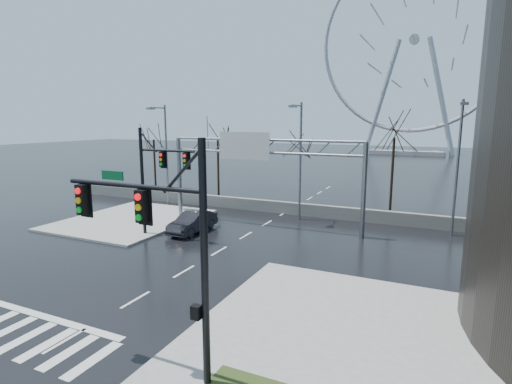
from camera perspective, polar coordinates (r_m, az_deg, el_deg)
The scene contains 17 objects.
ground at distance 20.69m, azimuth -16.82°, elevation -14.51°, with size 260.00×260.00×0.00m, color black.
sidewalk_right_ext at distance 18.18m, azimuth 13.77°, elevation -17.71°, with size 12.00×10.00×0.15m, color gray.
sidewalk_far at distance 36.14m, azimuth -17.34°, elevation -3.77°, with size 10.00×12.00×0.15m, color gray.
barrier_wall at distance 37.07m, azimuth 4.02°, elevation -2.23°, with size 52.00×0.50×1.10m, color slate.
signal_mast_near at distance 12.97m, azimuth -12.64°, elevation -6.25°, with size 5.52×0.41×8.00m.
signal_mast_far at distance 29.72m, azimuth -14.36°, elevation 2.78°, with size 4.72×0.41×8.00m.
sign_gantry at distance 31.87m, azimuth 0.25°, elevation 4.20°, with size 16.36×0.40×7.60m.
streetlight_left at distance 40.59m, azimuth -12.99°, elevation 6.23°, with size 0.50×2.55×10.00m.
streetlight_mid at distance 33.91m, azimuth 6.19°, elevation 5.70°, with size 0.50×2.55×10.00m.
streetlight_right at distance 32.16m, azimuth 26.95°, elevation 4.42°, with size 0.50×2.55×10.00m.
tree_far_left at distance 48.90m, azimuth -14.38°, elevation 6.42°, with size 3.50×3.50×7.00m.
tree_left at distance 43.34m, azimuth -5.48°, elevation 6.79°, with size 3.75×3.75×7.50m.
tree_center at distance 40.59m, azimuth 6.37°, elevation 5.41°, with size 3.25×3.25×6.50m.
tree_right at distance 37.63m, azimuth 19.08°, elevation 6.15°, with size 3.90×3.90×7.80m.
tree_far_right at distance 38.23m, azimuth 31.11°, elevation 4.09°, with size 3.40×3.40×6.80m.
ferris_wheel at distance 110.57m, azimuth 21.62°, elevation 18.65°, with size 45.00×6.00×50.91m.
car at distance 31.19m, azimuth -9.04°, elevation -4.26°, with size 1.67×4.80×1.58m, color black.
Camera 1 is at (12.80, -13.87, 8.48)m, focal length 28.00 mm.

